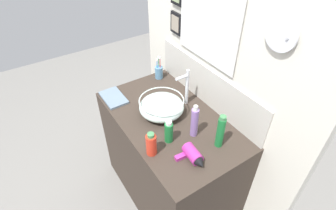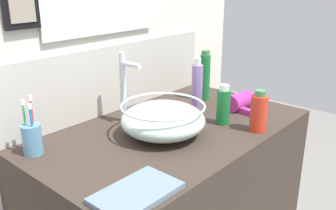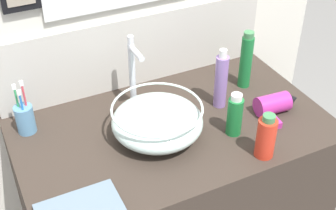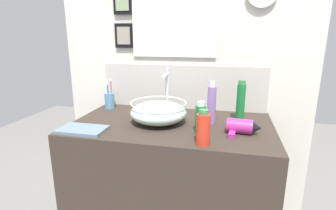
{
  "view_description": "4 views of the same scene",
  "coord_description": "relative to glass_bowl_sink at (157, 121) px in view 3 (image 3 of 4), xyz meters",
  "views": [
    {
      "loc": [
        1.1,
        -0.73,
        2.07
      ],
      "look_at": [
        -0.02,
        0.0,
        0.97
      ],
      "focal_mm": 28.0,
      "sensor_mm": 36.0,
      "label": 1
    },
    {
      "loc": [
        -1.0,
        -0.87,
        1.43
      ],
      "look_at": [
        -0.02,
        0.0,
        0.97
      ],
      "focal_mm": 40.0,
      "sensor_mm": 36.0,
      "label": 2
    },
    {
      "loc": [
        -0.58,
        -1.14,
        1.89
      ],
      "look_at": [
        -0.02,
        0.0,
        0.97
      ],
      "focal_mm": 50.0,
      "sensor_mm": 36.0,
      "label": 3
    },
    {
      "loc": [
        0.29,
        -1.34,
        1.34
      ],
      "look_at": [
        -0.02,
        0.0,
        0.97
      ],
      "focal_mm": 28.0,
      "sensor_mm": 36.0,
      "label": 4
    }
  ],
  "objects": [
    {
      "name": "hair_drier",
      "position": [
        0.44,
        -0.07,
        -0.03
      ],
      "size": [
        0.17,
        0.13,
        0.07
      ],
      "color": "#B22D8C",
      "rests_on": "vanity_counter"
    },
    {
      "name": "soap_dispenser",
      "position": [
        0.27,
        -0.24,
        0.01
      ],
      "size": [
        0.06,
        0.06,
        0.16
      ],
      "color": "red",
      "rests_on": "vanity_counter"
    },
    {
      "name": "faucet",
      "position": [
        0.0,
        0.2,
        0.1
      ],
      "size": [
        0.02,
        0.11,
        0.28
      ],
      "color": "silver",
      "rests_on": "vanity_counter"
    },
    {
      "name": "lotion_bottle",
      "position": [
        0.28,
        0.06,
        0.04
      ],
      "size": [
        0.05,
        0.05,
        0.23
      ],
      "color": "#8C6BB2",
      "rests_on": "vanity_counter"
    },
    {
      "name": "glass_bowl_sink",
      "position": [
        0.0,
        0.0,
        0.0
      ],
      "size": [
        0.31,
        0.31,
        0.12
      ],
      "color": "silver",
      "rests_on": "vanity_counter"
    },
    {
      "name": "shampoo_bottle",
      "position": [
        0.24,
        -0.1,
        0.01
      ],
      "size": [
        0.05,
        0.05,
        0.16
      ],
      "color": "#197233",
      "rests_on": "vanity_counter"
    },
    {
      "name": "toothbrush_cup",
      "position": [
        -0.39,
        0.22,
        -0.01
      ],
      "size": [
        0.06,
        0.06,
        0.2
      ],
      "color": "#598CB2",
      "rests_on": "vanity_counter"
    },
    {
      "name": "spray_bottle",
      "position": [
        0.44,
        0.13,
        0.05
      ],
      "size": [
        0.05,
        0.05,
        0.23
      ],
      "color": "#197233",
      "rests_on": "vanity_counter"
    },
    {
      "name": "hand_towel",
      "position": [
        -0.34,
        -0.21,
        -0.05
      ],
      "size": [
        0.24,
        0.15,
        0.02
      ],
      "primitive_type": "cube",
      "color": "slate",
      "rests_on": "vanity_counter"
    }
  ]
}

